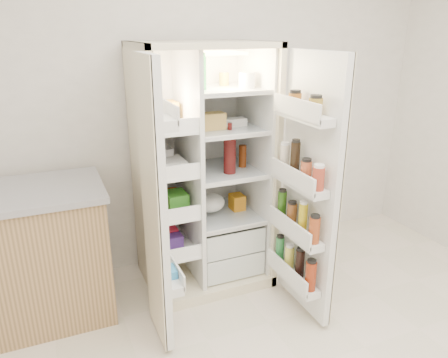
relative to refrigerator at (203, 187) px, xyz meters
name	(u,v)px	position (x,y,z in m)	size (l,w,h in m)	color
wall_back	(207,99)	(0.18, 0.35, 0.60)	(4.00, 0.02, 2.70)	silver
refrigerator	(203,187)	(0.00, 0.00, 0.00)	(0.92, 0.70, 1.80)	beige
freezer_door	(155,209)	(-0.51, -0.60, 0.15)	(0.15, 0.40, 1.72)	silver
fridge_door	(307,193)	(0.47, -0.70, 0.13)	(0.17, 0.58, 1.72)	silver
kitchen_counter	(8,260)	(-1.38, -0.07, -0.28)	(1.27, 0.68, 0.92)	#A68153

